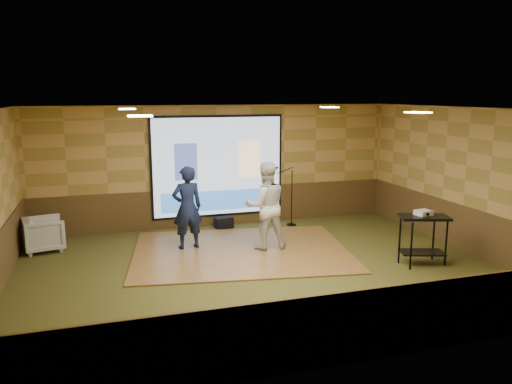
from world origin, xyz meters
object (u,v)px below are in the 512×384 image
object	(u,v)px
projector_screen	(218,167)
player_left	(187,208)
mic_stand	(290,206)
banquet_chair	(44,234)
av_table	(423,231)
duffel_bag	(224,223)
dance_floor	(241,251)
projector	(423,213)
player_right	(266,206)

from	to	relation	value
projector_screen	player_left	distance (m)	2.13
player_left	mic_stand	distance (m)	3.06
mic_stand	banquet_chair	bearing A→B (deg)	-155.83
player_left	banquet_chair	bearing A→B (deg)	-22.07
av_table	duffel_bag	size ratio (longest dim) A/B	2.25
mic_stand	duffel_bag	world-z (taller)	mic_stand
dance_floor	duffel_bag	world-z (taller)	duffel_bag
duffel_bag	projector_screen	bearing A→B (deg)	101.22
projector_screen	dance_floor	distance (m)	2.69
dance_floor	projector	distance (m)	3.75
player_right	mic_stand	size ratio (longest dim) A/B	1.22
projector_screen	player_left	size ratio (longest dim) A/B	1.88
player_right	banquet_chair	world-z (taller)	player_right
av_table	banquet_chair	xyz separation A→B (m)	(-7.10, 3.11, -0.32)
projector	mic_stand	distance (m)	3.77
dance_floor	av_table	distance (m)	3.68
mic_stand	av_table	bearing A→B (deg)	-48.02
dance_floor	projector_screen	bearing A→B (deg)	88.94
projector_screen	duffel_bag	world-z (taller)	projector_screen
projector_screen	mic_stand	distance (m)	2.04
mic_stand	projector_screen	bearing A→B (deg)	-177.37
projector	duffel_bag	world-z (taller)	projector
projector	dance_floor	bearing A→B (deg)	142.38
player_right	av_table	size ratio (longest dim) A/B	1.91
dance_floor	av_table	bearing A→B (deg)	-29.63
projector_screen	dance_floor	size ratio (longest dim) A/B	0.75
projector_screen	mic_stand	world-z (taller)	projector_screen
projector_screen	projector	xyz separation A→B (m)	(3.13, -3.99, -0.46)
dance_floor	player_right	distance (m)	1.09
player_left	projector	xyz separation A→B (m)	(4.20, -2.23, 0.10)
dance_floor	player_right	size ratio (longest dim) A/B	2.41
player_right	mic_stand	distance (m)	2.14
av_table	duffel_bag	world-z (taller)	av_table
dance_floor	duffel_bag	xyz separation A→B (m)	(0.10, 1.97, 0.12)
duffel_bag	player_left	bearing A→B (deg)	-127.71
duffel_bag	dance_floor	bearing A→B (deg)	-92.87
projector_screen	duffel_bag	size ratio (longest dim) A/B	7.71
player_left	player_right	xyz separation A→B (m)	(1.58, -0.49, 0.04)
projector_screen	banquet_chair	distance (m)	4.25
projector_screen	dance_floor	xyz separation A→B (m)	(-0.04, -2.26, -1.46)
av_table	mic_stand	world-z (taller)	mic_stand
player_left	duffel_bag	world-z (taller)	player_left
mic_stand	banquet_chair	world-z (taller)	mic_stand
projector_screen	av_table	distance (m)	5.17
projector_screen	banquet_chair	size ratio (longest dim) A/B	4.22
projector	banquet_chair	xyz separation A→B (m)	(-7.12, 3.05, -0.66)
projector_screen	banquet_chair	xyz separation A→B (m)	(-3.99, -0.94, -1.12)
mic_stand	projector	bearing A→B (deg)	-47.40
player_right	duffel_bag	xyz separation A→B (m)	(-0.44, 1.95, -0.82)
projector	projector_screen	bearing A→B (deg)	119.12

